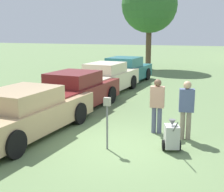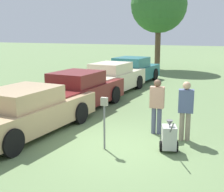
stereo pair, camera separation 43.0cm
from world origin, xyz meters
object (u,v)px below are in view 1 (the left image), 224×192
Objects in this scene: parked_car_teal at (125,71)px; person_supervisor at (186,107)px; parked_car_tan at (26,113)px; parked_car_maroon at (76,92)px; person_worker at (157,103)px; equipment_cart at (172,136)px; parking_meter at (107,114)px; parked_car_cream at (107,79)px.

person_supervisor reaches higher than parked_car_teal.
parked_car_maroon reaches higher than parked_car_tan.
parked_car_tan is 3.14× the size of person_worker.
parked_car_teal is 2.87× the size of person_worker.
person_supervisor is at bearing 58.51° from equipment_cart.
parked_car_teal is 3.43× the size of parking_meter.
parked_car_cream is (0.00, 7.00, 0.04)m from parked_car_tan.
parked_car_teal is (0.00, 10.27, 0.04)m from parked_car_tan.
equipment_cart is at bearing 16.23° from parking_meter.
person_worker is 1.56m from equipment_cart.
parked_car_maroon is 4.16m from person_worker.
parked_car_tan reaches higher than equipment_cart.
person_supervisor is at bearing -21.50° from parked_car_maroon.
parked_car_teal is 2.81× the size of person_supervisor.
parked_car_maroon is at bearing 126.10° from parking_meter.
person_worker is 1.68× the size of equipment_cart.
parking_meter reaches higher than equipment_cart.
parked_car_maroon is at bearing -35.56° from person_supervisor.
parked_car_tan is 4.73m from person_supervisor.
person_supervisor is (4.58, 1.16, 0.30)m from parked_car_tan.
person_worker is (3.68, -5.54, 0.24)m from parked_car_cream.
parked_car_teal reaches higher than parked_car_cream.
person_worker is at bearing -51.81° from parked_car_cream.
equipment_cart is at bearing -62.17° from parked_car_teal.
person_worker is 0.98× the size of person_supervisor.
parking_meter is 0.82× the size of person_supervisor.
parking_meter is 1.41× the size of equipment_cart.
person_supervisor is (1.87, 1.46, 0.00)m from parking_meter.
parked_car_teal reaches higher than parking_meter.
parked_car_cream is 3.51× the size of parking_meter.
parked_car_cream is 8.09m from equipment_cart.
person_supervisor is 1.18m from equipment_cart.
parked_car_maroon is 4.60m from parking_meter.
parked_car_cream is 1.02× the size of parked_car_teal.
parked_car_maroon is 5.41m from equipment_cart.
person_worker is at bearing -62.73° from parked_car_teal.
parked_car_maroon is at bearing -85.39° from parked_car_cream.
person_worker reaches higher than parked_car_tan.
parked_car_cream reaches higher than parking_meter.
person_supervisor is at bearing -58.70° from parked_car_teal.
parked_car_maroon is 0.97× the size of parked_car_cream.
parked_car_tan is at bearing -85.39° from parked_car_maroon.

